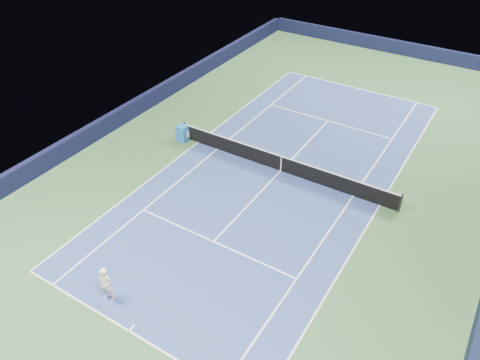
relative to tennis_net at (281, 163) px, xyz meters
The scene contains 18 objects.
ground 0.50m from the tennis_net, ahead, with size 40.00×40.00×0.00m, color #30552E.
wall_far 19.83m from the tennis_net, 90.00° to the left, with size 22.00×0.35×1.10m, color #111433.
wall_left 10.83m from the tennis_net, behind, with size 0.35×40.00×1.10m, color black.
court_surface 0.50m from the tennis_net, ahead, with size 10.97×23.77×0.01m, color navy.
baseline_far 11.90m from the tennis_net, 90.00° to the left, with size 10.97×0.08×0.00m, color white.
baseline_near 11.90m from the tennis_net, 90.00° to the right, with size 10.97×0.08×0.00m, color white.
sideline_doubles_right 5.51m from the tennis_net, ahead, with size 0.08×23.77×0.00m, color white.
sideline_doubles_left 5.51m from the tennis_net, behind, with size 0.08×23.77×0.00m, color white.
sideline_singles_right 4.14m from the tennis_net, ahead, with size 0.08×23.77×0.00m, color white.
sideline_singles_left 4.14m from the tennis_net, behind, with size 0.08×23.77×0.00m, color white.
service_line_far 6.42m from the tennis_net, 90.00° to the left, with size 8.23×0.08×0.00m, color white.
service_line_near 6.42m from the tennis_net, 90.00° to the right, with size 8.23×0.08×0.00m, color white.
center_service_line 0.50m from the tennis_net, ahead, with size 0.08×12.80×0.00m, color white.
center_mark_far 11.75m from the tennis_net, 90.00° to the left, with size 0.08×0.30×0.00m, color white.
center_mark_near 11.75m from the tennis_net, 90.00° to the right, with size 0.08×0.30×0.00m, color white.
tennis_net is the anchor object (origin of this frame).
sponsor_cube 6.40m from the tennis_net, behind, with size 0.64×0.56×0.98m.
tennis_player 11.31m from the tennis_net, 98.45° to the right, with size 0.79×1.28×2.38m.
Camera 1 is at (8.95, -18.59, 14.65)m, focal length 35.00 mm.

